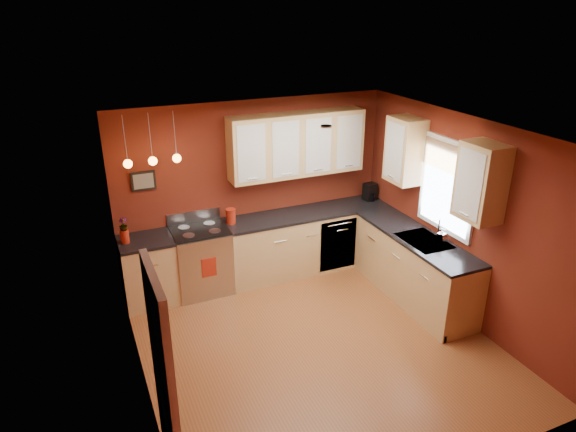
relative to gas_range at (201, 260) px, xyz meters
name	(u,v)px	position (x,y,z in m)	size (l,w,h in m)	color
floor	(317,345)	(0.92, -1.80, -0.48)	(4.20, 4.20, 0.00)	brown
ceiling	(322,133)	(0.92, -1.80, 2.12)	(4.00, 4.20, 0.02)	beige
wall_back	(254,189)	(0.92, 0.30, 0.82)	(4.00, 0.02, 2.60)	maroon
wall_front	(443,361)	(0.92, -3.90, 0.82)	(4.00, 0.02, 2.60)	maroon
wall_left	(135,285)	(-1.08, -1.80, 0.82)	(0.02, 4.20, 2.60)	maroon
wall_right	(462,220)	(2.92, -1.80, 0.82)	(0.02, 4.20, 2.60)	maroon
base_cabinets_back_left	(149,272)	(-0.73, 0.00, -0.03)	(0.70, 0.60, 0.90)	tan
base_cabinets_back_right	(307,241)	(1.65, 0.00, -0.03)	(2.54, 0.60, 0.90)	tan
base_cabinets_right	(414,268)	(2.62, -1.35, -0.03)	(0.60, 2.10, 0.90)	tan
counter_back_left	(145,241)	(-0.73, 0.00, 0.44)	(0.70, 0.62, 0.04)	black
counter_back_right	(308,213)	(1.65, 0.00, 0.44)	(2.54, 0.62, 0.04)	black
counter_right	(417,237)	(2.62, -1.35, 0.44)	(0.62, 2.10, 0.04)	black
gas_range	(201,260)	(0.00, 0.00, 0.00)	(0.76, 0.64, 1.11)	#B0B1B5
dishwasher_front	(338,245)	(2.02, -0.29, -0.03)	(0.60, 0.02, 0.80)	#B0B1B5
sink	(424,242)	(2.62, -1.50, 0.43)	(0.50, 0.70, 0.33)	gray
window	(448,184)	(2.89, -1.50, 1.21)	(0.06, 1.02, 1.22)	white
door_left_wall	(165,386)	(-1.05, -3.00, 0.54)	(0.12, 0.82, 2.05)	white
upper_cabinets_back	(297,144)	(1.52, 0.12, 1.47)	(2.00, 0.35, 0.90)	tan
upper_cabinets_right	(440,165)	(2.75, -1.48, 1.47)	(0.35, 1.95, 0.90)	tan
wall_picture	(143,181)	(-0.63, 0.28, 1.17)	(0.32, 0.03, 0.26)	black
pendant_lights	(153,160)	(-0.53, -0.05, 1.53)	(0.71, 0.11, 0.66)	gray
red_canister	(231,216)	(0.47, 0.05, 0.57)	(0.15, 0.15, 0.22)	#A72312
red_vase	(125,236)	(-0.98, 0.00, 0.55)	(0.11, 0.11, 0.18)	#A72312
flowers	(123,225)	(-0.98, 0.00, 0.71)	(0.11, 0.11, 0.19)	#A72312
coffee_maker	(370,192)	(2.76, 0.05, 0.58)	(0.21, 0.21, 0.27)	black
soap_pump	(442,236)	(2.77, -1.64, 0.56)	(0.09, 0.09, 0.20)	white
dish_towel	(209,267)	(0.02, -0.33, 0.04)	(0.20, 0.01, 0.27)	#A72312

